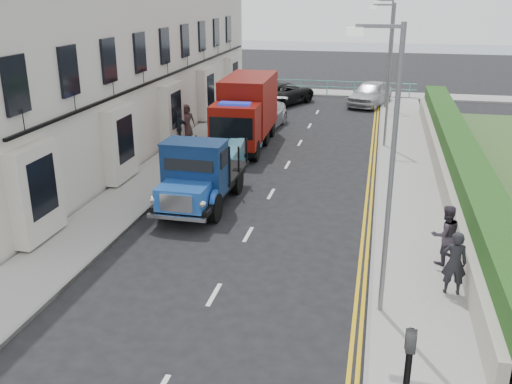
# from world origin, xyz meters

# --- Properties ---
(ground) EXTENTS (120.00, 120.00, 0.00)m
(ground) POSITION_xyz_m (0.00, 0.00, 0.00)
(ground) COLOR black
(ground) RESTS_ON ground
(pavement_west) EXTENTS (2.40, 38.00, 0.12)m
(pavement_west) POSITION_xyz_m (-5.20, 9.00, 0.06)
(pavement_west) COLOR gray
(pavement_west) RESTS_ON ground
(pavement_east) EXTENTS (2.60, 38.00, 0.12)m
(pavement_east) POSITION_xyz_m (5.30, 9.00, 0.06)
(pavement_east) COLOR gray
(pavement_east) RESTS_ON ground
(promenade) EXTENTS (30.00, 2.50, 0.12)m
(promenade) POSITION_xyz_m (0.00, 29.00, 0.06)
(promenade) COLOR gray
(promenade) RESTS_ON ground
(sea_plane) EXTENTS (120.00, 120.00, 0.00)m
(sea_plane) POSITION_xyz_m (0.00, 60.00, 0.00)
(sea_plane) COLOR slate
(sea_plane) RESTS_ON ground
(garden_east) EXTENTS (1.45, 28.00, 1.75)m
(garden_east) POSITION_xyz_m (7.21, 9.00, 0.90)
(garden_east) COLOR #B2AD9E
(garden_east) RESTS_ON ground
(seafront_railing) EXTENTS (13.00, 0.08, 1.11)m
(seafront_railing) POSITION_xyz_m (0.00, 28.20, 0.58)
(seafront_railing) COLOR #59B2A5
(seafront_railing) RESTS_ON ground
(lamp_near) EXTENTS (1.23, 0.18, 7.00)m
(lamp_near) POSITION_xyz_m (4.18, -2.00, 4.00)
(lamp_near) COLOR slate
(lamp_near) RESTS_ON ground
(lamp_mid) EXTENTS (1.23, 0.18, 7.00)m
(lamp_mid) POSITION_xyz_m (4.18, 14.00, 4.00)
(lamp_mid) COLOR slate
(lamp_mid) RESTS_ON ground
(lamp_far) EXTENTS (1.23, 0.18, 7.00)m
(lamp_far) POSITION_xyz_m (4.18, 24.00, 4.00)
(lamp_far) COLOR slate
(lamp_far) RESTS_ON ground
(bedford_lorry) EXTENTS (2.27, 5.51, 2.58)m
(bedford_lorry) POSITION_xyz_m (-2.29, 3.75, 1.19)
(bedford_lorry) COLOR black
(bedford_lorry) RESTS_ON ground
(red_lorry) EXTENTS (2.44, 6.64, 3.44)m
(red_lorry) POSITION_xyz_m (-2.61, 12.88, 1.83)
(red_lorry) COLOR black
(red_lorry) RESTS_ON ground
(parked_car_front) EXTENTS (1.63, 3.78, 1.27)m
(parked_car_front) POSITION_xyz_m (-2.60, 4.09, 0.64)
(parked_car_front) COLOR black
(parked_car_front) RESTS_ON ground
(parked_car_mid) EXTENTS (1.99, 4.64, 1.49)m
(parked_car_mid) POSITION_xyz_m (-2.60, 9.96, 0.74)
(parked_car_mid) COLOR #59A5BF
(parked_car_mid) RESTS_ON ground
(parked_car_rear) EXTENTS (2.52, 5.31, 1.50)m
(parked_car_rear) POSITION_xyz_m (-2.60, 16.74, 0.75)
(parked_car_rear) COLOR #B3B2B8
(parked_car_rear) RESTS_ON ground
(seafront_car_left) EXTENTS (4.80, 6.31, 1.59)m
(seafront_car_left) POSITION_xyz_m (-2.78, 24.06, 0.80)
(seafront_car_left) COLOR black
(seafront_car_left) RESTS_ON ground
(seafront_car_right) EXTENTS (3.27, 5.21, 1.65)m
(seafront_car_right) POSITION_xyz_m (3.25, 25.03, 0.83)
(seafront_car_right) COLOR #BBBBC0
(seafront_car_right) RESTS_ON ground
(pedestrian_east_near) EXTENTS (0.64, 0.43, 1.74)m
(pedestrian_east_near) POSITION_xyz_m (6.10, -0.77, 0.99)
(pedestrian_east_near) COLOR black
(pedestrian_east_near) RESTS_ON pavement_east
(pedestrian_east_far) EXTENTS (1.06, 0.96, 1.79)m
(pedestrian_east_far) POSITION_xyz_m (6.03, 0.97, 1.01)
(pedestrian_east_far) COLOR #3A323D
(pedestrian_east_far) RESTS_ON pavement_east
(pedestrian_west_near) EXTENTS (1.05, 0.75, 1.66)m
(pedestrian_west_near) POSITION_xyz_m (-6.00, 12.08, 0.95)
(pedestrian_west_near) COLOR #1A2630
(pedestrian_west_near) RESTS_ON pavement_west
(pedestrian_west_far) EXTENTS (1.03, 0.92, 1.77)m
(pedestrian_west_far) POSITION_xyz_m (-6.00, 13.45, 1.01)
(pedestrian_west_far) COLOR #433130
(pedestrian_west_far) RESTS_ON pavement_west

